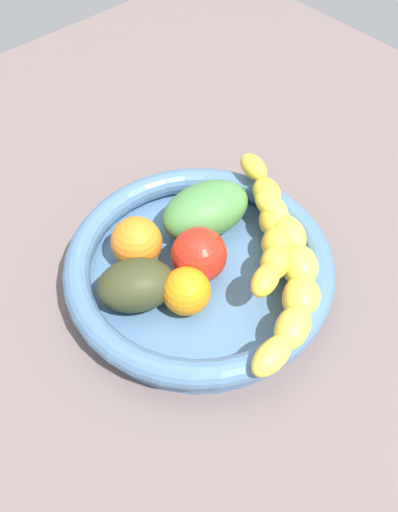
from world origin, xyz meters
TOP-DOWN VIEW (x-y plane):
  - kitchen_counter at (0.00, 0.00)cm, footprint 120.00×120.00cm
  - fruit_bowl at (0.00, 0.00)cm, footprint 30.80×30.80cm
  - banana_draped_left at (8.74, -2.67)cm, footprint 15.71×17.39cm
  - banana_draped_right at (5.35, -8.98)cm, footprint 19.13×18.34cm
  - orange_front at (-4.06, -2.50)cm, footprint 5.33×5.33cm
  - orange_mid_left at (-3.93, 6.31)cm, footprint 5.96×5.96cm
  - mango_green at (5.24, 4.66)cm, footprint 12.41×9.28cm
  - avocado_dark at (-7.59, 1.66)cm, footprint 10.51×9.66cm
  - tomato_red at (-0.18, 0.24)cm, footprint 6.36×6.36cm

SIDE VIEW (x-z plane):
  - kitchen_counter at x=0.00cm, z-range 0.00..3.00cm
  - fruit_bowl at x=0.00cm, z-range 3.08..8.10cm
  - orange_front at x=-4.06cm, z-range 4.95..10.28cm
  - avocado_dark at x=-7.59cm, z-range 4.95..10.50cm
  - banana_draped_right at x=5.35cm, z-range 5.57..10.24cm
  - orange_mid_left at x=-3.93cm, z-range 4.95..10.90cm
  - mango_green at x=5.24cm, z-range 4.95..11.11cm
  - tomato_red at x=-0.18cm, z-range 4.95..11.31cm
  - banana_draped_left at x=8.74cm, z-range 5.69..11.29cm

